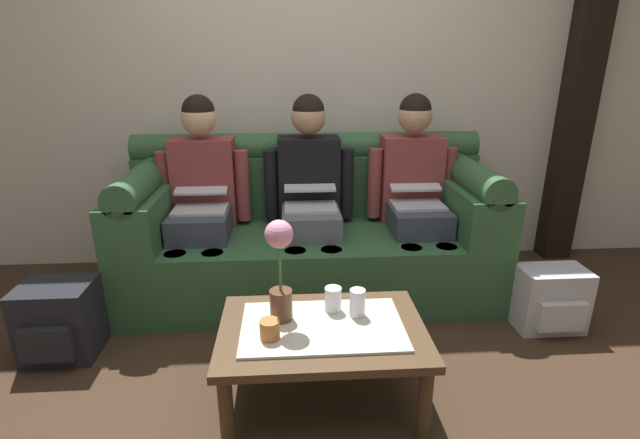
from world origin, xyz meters
name	(u,v)px	position (x,y,z in m)	size (l,w,h in m)	color
ground_plane	(324,413)	(0.00, 0.00, 0.00)	(14.00, 14.00, 0.00)	#382619
back_wall_patterned	(305,53)	(0.00, 1.70, 1.45)	(6.00, 0.12, 2.90)	beige
timber_pillar	(585,53)	(1.86, 1.58, 1.45)	(0.20, 0.20, 2.90)	black
couch	(310,233)	(0.00, 1.17, 0.37)	(2.23, 0.88, 0.96)	#2D5633
person_left	(202,191)	(-0.65, 1.17, 0.66)	(0.56, 0.67, 1.22)	#383D4C
person_middle	(310,189)	(0.00, 1.16, 0.66)	(0.56, 0.67, 1.22)	#595B66
person_right	(414,188)	(0.65, 1.17, 0.66)	(0.56, 0.67, 1.22)	#383D4C
coffee_table	(322,336)	(0.00, 0.09, 0.32)	(0.86, 0.59, 0.38)	#47331E
flower_vase	(280,267)	(-0.17, 0.15, 0.62)	(0.11, 0.11, 0.44)	brown
cup_near_left	(270,329)	(-0.21, 0.01, 0.41)	(0.08, 0.08, 0.08)	#B26633
cup_near_right	(357,303)	(0.15, 0.15, 0.44)	(0.07, 0.07, 0.12)	silver
cup_far_center	(333,299)	(0.05, 0.20, 0.43)	(0.07, 0.07, 0.11)	silver
backpack_left	(59,321)	(-1.28, 0.51, 0.19)	(0.35, 0.32, 0.38)	black
backpack_right	(551,300)	(1.29, 0.58, 0.17)	(0.36, 0.26, 0.35)	#B7B7BC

